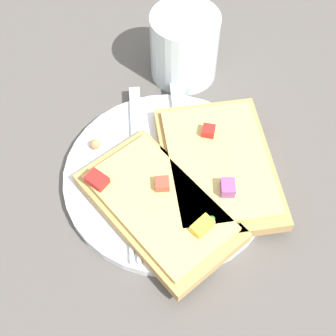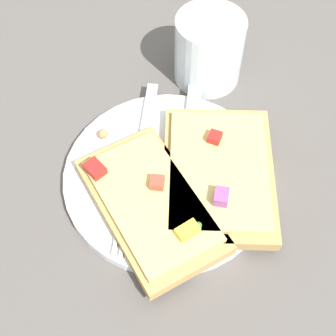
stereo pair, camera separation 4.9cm
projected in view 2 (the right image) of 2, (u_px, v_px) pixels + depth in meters
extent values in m
plane|color=#56514C|center=(168.00, 179.00, 0.51)|extent=(4.00, 4.00, 0.00)
cylinder|color=white|center=(168.00, 176.00, 0.51)|extent=(0.22, 0.22, 0.01)
cube|color=#B7B7BC|center=(146.00, 130.00, 0.53)|extent=(0.14, 0.05, 0.01)
cube|color=#B7B7BC|center=(133.00, 205.00, 0.48)|extent=(0.06, 0.04, 0.01)
cube|color=#B7B7BC|center=(116.00, 242.00, 0.45)|extent=(0.03, 0.01, 0.00)
cube|color=#B7B7BC|center=(123.00, 243.00, 0.45)|extent=(0.03, 0.01, 0.00)
cube|color=#B7B7BC|center=(131.00, 243.00, 0.45)|extent=(0.03, 0.01, 0.00)
cube|color=#B7B7BC|center=(138.00, 244.00, 0.45)|extent=(0.03, 0.01, 0.00)
cube|color=#B7B7BC|center=(194.00, 102.00, 0.55)|extent=(0.08, 0.04, 0.01)
cube|color=#B7B7BC|center=(187.00, 178.00, 0.49)|extent=(0.13, 0.06, 0.00)
cube|color=tan|center=(148.00, 204.00, 0.47)|extent=(0.18, 0.19, 0.01)
cube|color=#E0C16B|center=(147.00, 199.00, 0.46)|extent=(0.16, 0.17, 0.01)
cube|color=red|center=(95.00, 169.00, 0.47)|extent=(0.02, 0.03, 0.01)
cube|color=#D14733|center=(159.00, 183.00, 0.46)|extent=(0.02, 0.02, 0.01)
sphere|color=#388433|center=(198.00, 225.00, 0.44)|extent=(0.01, 0.01, 0.01)
cube|color=yellow|center=(187.00, 230.00, 0.44)|extent=(0.03, 0.02, 0.01)
cube|color=tan|center=(218.00, 174.00, 0.49)|extent=(0.19, 0.16, 0.01)
cube|color=#E0C16B|center=(219.00, 169.00, 0.48)|extent=(0.17, 0.14, 0.01)
cube|color=red|center=(215.00, 137.00, 0.50)|extent=(0.01, 0.01, 0.01)
cube|color=#934C8E|center=(221.00, 197.00, 0.45)|extent=(0.02, 0.02, 0.01)
sphere|color=tan|center=(122.00, 201.00, 0.48)|extent=(0.01, 0.01, 0.01)
sphere|color=tan|center=(175.00, 219.00, 0.47)|extent=(0.01, 0.01, 0.01)
sphere|color=#A37E46|center=(226.00, 189.00, 0.48)|extent=(0.01, 0.01, 0.01)
sphere|color=tan|center=(103.00, 134.00, 0.52)|extent=(0.01, 0.01, 0.01)
sphere|color=#B78848|center=(141.00, 153.00, 0.51)|extent=(0.01, 0.01, 0.01)
cylinder|color=silver|center=(209.00, 50.00, 0.56)|extent=(0.08, 0.08, 0.09)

